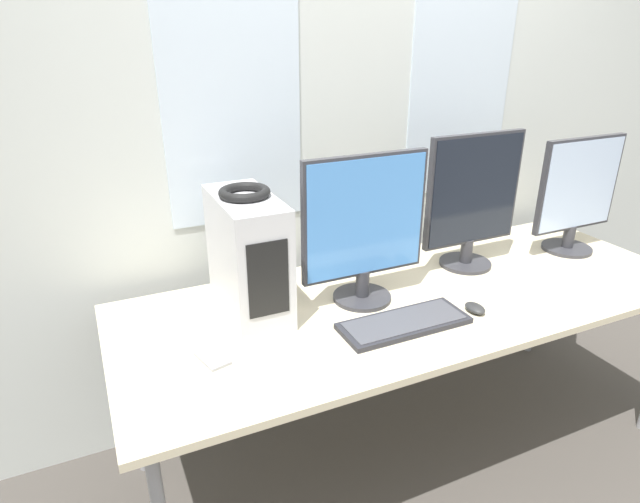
{
  "coord_description": "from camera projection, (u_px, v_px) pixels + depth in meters",
  "views": [
    {
      "loc": [
        -1.14,
        -1.11,
        1.76
      ],
      "look_at": [
        -0.42,
        0.44,
        1.04
      ],
      "focal_mm": 30.0,
      "sensor_mm": 36.0,
      "label": 1
    }
  ],
  "objects": [
    {
      "name": "headphones",
      "position": [
        244.0,
        192.0,
        1.84
      ],
      "size": [
        0.18,
        0.18,
        0.03
      ],
      "color": "black",
      "rests_on": "pc_tower"
    },
    {
      "name": "keyboard",
      "position": [
        404.0,
        323.0,
        1.9
      ],
      "size": [
        0.47,
        0.18,
        0.02
      ],
      "color": "#28282D",
      "rests_on": "desk"
    },
    {
      "name": "desk",
      "position": [
        416.0,
        304.0,
        2.14
      ],
      "size": [
        2.34,
        0.89,
        0.77
      ],
      "color": "beige",
      "rests_on": "ground_plane"
    },
    {
      "name": "cell_phone",
      "position": [
        212.0,
        358.0,
        1.71
      ],
      "size": [
        0.1,
        0.14,
        0.01
      ],
      "rotation": [
        0.0,
        0.0,
        0.25
      ],
      "color": "#99999E",
      "rests_on": "desk"
    },
    {
      "name": "monitor_main",
      "position": [
        365.0,
        227.0,
        1.97
      ],
      "size": [
        0.5,
        0.23,
        0.57
      ],
      "color": "#333338",
      "rests_on": "desk"
    },
    {
      "name": "wall_back",
      "position": [
        353.0,
        125.0,
        2.37
      ],
      "size": [
        8.0,
        0.07,
        2.7
      ],
      "color": "silver",
      "rests_on": "ground_plane"
    },
    {
      "name": "mouse",
      "position": [
        475.0,
        308.0,
        1.99
      ],
      "size": [
        0.06,
        0.09,
        0.03
      ],
      "color": "#2D2D2D",
      "rests_on": "desk"
    },
    {
      "name": "monitor_right_near",
      "position": [
        473.0,
        200.0,
        2.27
      ],
      "size": [
        0.46,
        0.23,
        0.59
      ],
      "color": "#333338",
      "rests_on": "desk"
    },
    {
      "name": "pc_tower",
      "position": [
        248.0,
        255.0,
        1.93
      ],
      "size": [
        0.2,
        0.44,
        0.44
      ],
      "color": "silver",
      "rests_on": "desk"
    },
    {
      "name": "monitor_right_far",
      "position": [
        577.0,
        194.0,
        2.44
      ],
      "size": [
        0.46,
        0.23,
        0.54
      ],
      "color": "#333338",
      "rests_on": "desk"
    }
  ]
}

